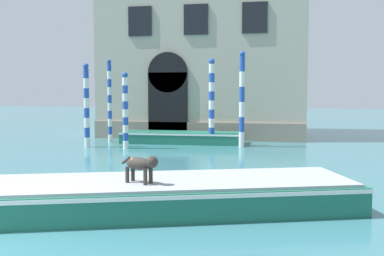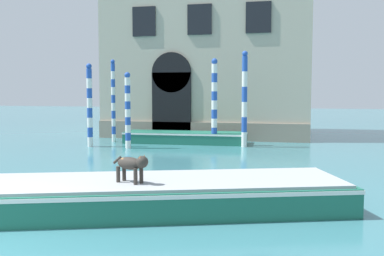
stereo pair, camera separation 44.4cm
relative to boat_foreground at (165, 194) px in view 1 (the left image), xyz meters
name	(u,v)px [view 1 (the left image)]	position (x,y,z in m)	size (l,w,h in m)	color
boat_foreground	(165,194)	(0.00, 0.00, 0.00)	(8.54, 4.93, 0.67)	#1E6651
dog_on_deck	(141,164)	(-0.36, -0.47, 0.70)	(0.87, 0.47, 0.60)	#332D28
boat_moored_near_palazzo	(182,137)	(-2.33, 12.06, -0.06)	(5.98, 1.83, 0.55)	#1E6651
mooring_pole_0	(212,102)	(-0.80, 11.48, 1.69)	(0.28, 0.28, 4.04)	white
mooring_pole_1	(87,105)	(-6.23, 9.73, 1.56)	(0.25, 0.25, 3.78)	white
mooring_pole_2	(110,101)	(-5.94, 11.77, 1.71)	(0.21, 0.21, 4.09)	white
mooring_pole_3	(125,110)	(-4.34, 9.60, 1.35)	(0.26, 0.26, 3.37)	white
mooring_pole_4	(242,99)	(0.63, 11.20, 1.83)	(0.26, 0.26, 4.33)	white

